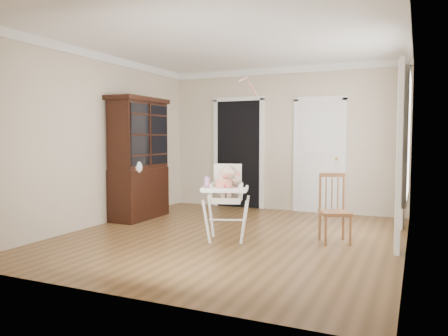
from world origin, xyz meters
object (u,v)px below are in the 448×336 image
at_px(dining_chair, 334,211).
at_px(cake, 223,184).
at_px(high_chair, 227,193).
at_px(sippy_cup, 207,182).
at_px(china_cabinet, 139,158).

bearing_deg(dining_chair, cake, -176.38).
bearing_deg(high_chair, cake, -94.50).
distance_m(sippy_cup, dining_chair, 1.72).
height_order(high_chair, cake, high_chair).
xyz_separation_m(china_cabinet, dining_chair, (3.36, -0.42, -0.61)).
distance_m(china_cabinet, dining_chair, 3.44).
xyz_separation_m(high_chair, china_cabinet, (-2.01, 0.86, 0.39)).
bearing_deg(sippy_cup, high_chair, 37.73).
height_order(high_chair, dining_chair, high_chair).
bearing_deg(dining_chair, china_cabinet, 148.07).
distance_m(high_chair, china_cabinet, 2.22).
height_order(china_cabinet, dining_chair, china_cabinet).
height_order(high_chair, sippy_cup, high_chair).
distance_m(high_chair, cake, 0.30).
distance_m(sippy_cup, china_cabinet, 2.08).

